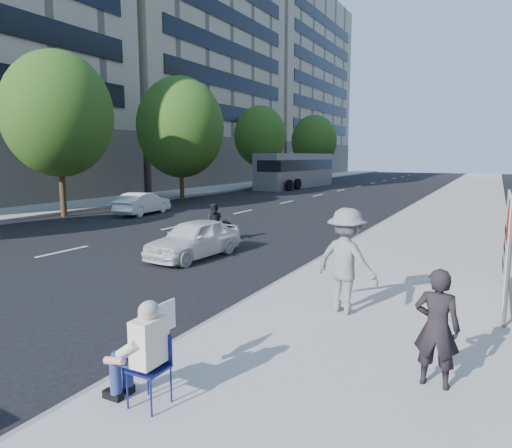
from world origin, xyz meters
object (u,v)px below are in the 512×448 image
Objects in this scene: protest_banner at (507,242)px; bus at (296,171)px; white_sedan_near at (194,239)px; seated_protester at (142,345)px; jogger at (346,261)px; pedestrian_woman at (437,328)px; motorcycle at (215,225)px; white_sedan_mid at (143,203)px.

bus reaches higher than protest_banner.
bus reaches higher than white_sedan_near.
seated_protester reaches higher than white_sedan_near.
seated_protester is 0.65× the size of jogger.
pedestrian_woman is at bearing 146.62° from jogger.
motorcycle is at bearing 112.57° from white_sedan_near.
jogger is 8.48m from motorcycle.
protest_banner is 18.82m from white_sedan_mid.
protest_banner is 0.25× the size of bus.
bus is (-8.64, 27.94, 1.00)m from motorcycle.
jogger reaches higher than white_sedan_mid.
pedestrian_woman is (1.85, -2.20, -0.22)m from jogger.
jogger is 17.58m from white_sedan_mid.
bus reaches higher than seated_protester.
white_sedan_mid is 9.15m from motorcycle.
jogger is at bearing 137.47° from white_sedan_mid.
bus reaches higher than white_sedan_mid.
white_sedan_near is 0.97× the size of white_sedan_mid.
protest_banner is (0.81, 4.23, 0.47)m from pedestrian_woman.
pedestrian_woman is 0.76× the size of motorcycle.
protest_banner is at bearing -98.20° from pedestrian_woman.
seated_protester is 40.16m from bus.
bus is (-0.90, 23.06, 1.05)m from white_sedan_mid.
seated_protester is at bearing -65.32° from bus.
motorcycle is at bearing 141.31° from white_sedan_mid.
protest_banner reaches higher than white_sedan_near.
bus reaches higher than pedestrian_woman.
jogger is 0.65× the size of protest_banner.
white_sedan_mid is (-16.05, 12.54, -0.34)m from pedestrian_woman.
seated_protester is 0.84× the size of pedestrian_woman.
pedestrian_woman is at bearing -60.10° from bus.
bus is at bearing 103.41° from motorcycle.
jogger is 3.36m from protest_banner.
pedestrian_woman reaches higher than seated_protester.
bus is (-16.95, 35.60, 0.70)m from pedestrian_woman.
motorcycle is at bearing 159.36° from protest_banner.
jogger is 2.88m from pedestrian_woman.
pedestrian_woman reaches higher than motorcycle.
protest_banner reaches higher than pedestrian_woman.
jogger is 6.49m from white_sedan_near.
bus is (-13.90, 37.67, 0.76)m from seated_protester.
white_sedan_mid is at bearing 131.64° from seated_protester.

